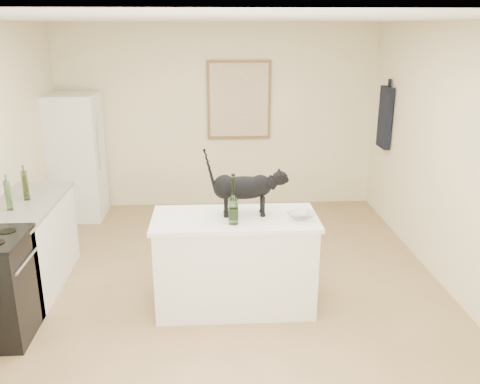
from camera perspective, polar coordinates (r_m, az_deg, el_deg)
name	(u,v)px	position (r m, az deg, el deg)	size (l,w,h in m)	color
floor	(224,295)	(5.18, -1.79, -11.37)	(5.50, 5.50, 0.00)	#A68158
ceiling	(221,19)	(4.52, -2.12, 18.73)	(5.50, 5.50, 0.00)	white
wall_back	(218,118)	(7.37, -2.48, 8.29)	(4.50, 4.50, 0.00)	beige
wall_front	(240,348)	(2.16, -0.03, -17.04)	(4.50, 4.50, 0.00)	beige
wall_right	(462,165)	(5.24, 23.51, 2.78)	(5.50, 5.50, 0.00)	beige
island_base	(235,264)	(4.81, -0.57, -8.04)	(1.44, 0.67, 0.86)	white
island_top	(235,219)	(4.63, -0.58, -3.03)	(1.50, 0.70, 0.04)	white
left_cabinets	(29,247)	(5.58, -22.49, -5.71)	(0.60, 1.40, 0.86)	white
left_countertop	(23,205)	(5.42, -23.06, -1.34)	(0.62, 1.44, 0.04)	gray
fridge	(76,157)	(7.31, -17.88, 3.74)	(0.68, 0.68, 1.70)	white
artwork_frame	(239,100)	(7.32, -0.11, 10.21)	(0.90, 0.03, 1.10)	brown
artwork_canvas	(239,100)	(7.30, -0.11, 10.19)	(0.82, 0.00, 1.02)	beige
hanging_garment	(385,117)	(7.05, 15.89, 8.00)	(0.08, 0.34, 0.80)	black
black_cat	(243,191)	(4.60, 0.34, 0.16)	(0.66, 0.20, 0.47)	black
wine_bottle	(233,202)	(4.40, -0.75, -1.14)	(0.09, 0.09, 0.40)	#356227
glass_bowl	(301,216)	(4.60, 6.81, -2.64)	(0.24, 0.24, 0.06)	white
fridge_paper	(98,119)	(7.12, -15.57, 7.83)	(0.00, 0.13, 0.17)	silver
counter_bottle_cluster	(19,189)	(5.40, -23.42, 0.28)	(0.12, 0.45, 0.29)	#194B19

